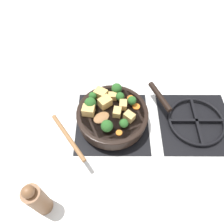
# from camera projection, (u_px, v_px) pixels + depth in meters

# --- Properties ---
(ground_plane) EXTENTS (2.40, 2.40, 0.00)m
(ground_plane) POSITION_uv_depth(u_px,v_px,m) (112.00, 123.00, 0.95)
(ground_plane) COLOR silver
(front_burner_grate) EXTENTS (0.31, 0.31, 0.03)m
(front_burner_grate) POSITION_uv_depth(u_px,v_px,m) (112.00, 121.00, 0.94)
(front_burner_grate) COLOR black
(front_burner_grate) RESTS_ON ground_plane
(rear_burner_grate) EXTENTS (0.31, 0.31, 0.03)m
(rear_burner_grate) POSITION_uv_depth(u_px,v_px,m) (195.00, 122.00, 0.94)
(rear_burner_grate) COLOR black
(rear_burner_grate) RESTS_ON ground_plane
(skillet_pan) EXTENTS (0.32, 0.40, 0.06)m
(skillet_pan) POSITION_uv_depth(u_px,v_px,m) (113.00, 115.00, 0.90)
(skillet_pan) COLOR black
(skillet_pan) RESTS_ON front_burner_grate
(wooden_spoon) EXTENTS (0.23, 0.24, 0.02)m
(wooden_spoon) POSITION_uv_depth(u_px,v_px,m) (83.00, 128.00, 0.83)
(wooden_spoon) COLOR olive
(wooden_spoon) RESTS_ON skillet_pan
(tofu_cube_center_large) EXTENTS (0.03, 0.04, 0.03)m
(tofu_cube_center_large) POSITION_uv_depth(u_px,v_px,m) (111.00, 96.00, 0.91)
(tofu_cube_center_large) COLOR tan
(tofu_cube_center_large) RESTS_ON skillet_pan
(tofu_cube_near_handle) EXTENTS (0.06, 0.06, 0.04)m
(tofu_cube_near_handle) POSITION_uv_depth(u_px,v_px,m) (105.00, 102.00, 0.88)
(tofu_cube_near_handle) COLOR tan
(tofu_cube_near_handle) RESTS_ON skillet_pan
(tofu_cube_east_chunk) EXTENTS (0.04, 0.05, 0.04)m
(tofu_cube_east_chunk) POSITION_uv_depth(u_px,v_px,m) (88.00, 111.00, 0.86)
(tofu_cube_east_chunk) COLOR tan
(tofu_cube_east_chunk) RESTS_ON skillet_pan
(tofu_cube_west_chunk) EXTENTS (0.04, 0.03, 0.03)m
(tofu_cube_west_chunk) POSITION_uv_depth(u_px,v_px,m) (123.00, 105.00, 0.88)
(tofu_cube_west_chunk) COLOR tan
(tofu_cube_west_chunk) RESTS_ON skillet_pan
(tofu_cube_back_piece) EXTENTS (0.06, 0.06, 0.04)m
(tofu_cube_back_piece) POSITION_uv_depth(u_px,v_px,m) (100.00, 94.00, 0.91)
(tofu_cube_back_piece) COLOR tan
(tofu_cube_back_piece) RESTS_ON skillet_pan
(tofu_cube_front_piece) EXTENTS (0.04, 0.04, 0.03)m
(tofu_cube_front_piece) POSITION_uv_depth(u_px,v_px,m) (117.00, 112.00, 0.86)
(tofu_cube_front_piece) COLOR tan
(tofu_cube_front_piece) RESTS_ON skillet_pan
(tofu_cube_mid_small) EXTENTS (0.05, 0.05, 0.03)m
(tofu_cube_mid_small) POSITION_uv_depth(u_px,v_px,m) (129.00, 116.00, 0.85)
(tofu_cube_mid_small) COLOR tan
(tofu_cube_mid_small) RESTS_ON skillet_pan
(broccoli_floret_near_spoon) EXTENTS (0.05, 0.05, 0.05)m
(broccoli_floret_near_spoon) POSITION_uv_depth(u_px,v_px,m) (90.00, 103.00, 0.87)
(broccoli_floret_near_spoon) COLOR #709956
(broccoli_floret_near_spoon) RESTS_ON skillet_pan
(broccoli_floret_center_top) EXTENTS (0.04, 0.04, 0.05)m
(broccoli_floret_center_top) POSITION_uv_depth(u_px,v_px,m) (116.00, 89.00, 0.91)
(broccoli_floret_center_top) COLOR #709956
(broccoli_floret_center_top) RESTS_ON skillet_pan
(broccoli_floret_east_rim) EXTENTS (0.03, 0.03, 0.04)m
(broccoli_floret_east_rim) POSITION_uv_depth(u_px,v_px,m) (92.00, 96.00, 0.90)
(broccoli_floret_east_rim) COLOR #709956
(broccoli_floret_east_rim) RESTS_ON skillet_pan
(broccoli_floret_west_rim) EXTENTS (0.05, 0.05, 0.05)m
(broccoli_floret_west_rim) POSITION_uv_depth(u_px,v_px,m) (107.00, 126.00, 0.81)
(broccoli_floret_west_rim) COLOR #709956
(broccoli_floret_west_rim) RESTS_ON skillet_pan
(broccoli_floret_north_edge) EXTENTS (0.04, 0.04, 0.04)m
(broccoli_floret_north_edge) POSITION_uv_depth(u_px,v_px,m) (123.00, 123.00, 0.82)
(broccoli_floret_north_edge) COLOR #709956
(broccoli_floret_north_edge) RESTS_ON skillet_pan
(broccoli_floret_south_cluster) EXTENTS (0.04, 0.04, 0.04)m
(broccoli_floret_south_cluster) POSITION_uv_depth(u_px,v_px,m) (120.00, 97.00, 0.89)
(broccoli_floret_south_cluster) COLOR #709956
(broccoli_floret_south_cluster) RESTS_ON skillet_pan
(broccoli_floret_mid_floret) EXTENTS (0.04, 0.04, 0.04)m
(broccoli_floret_mid_floret) POSITION_uv_depth(u_px,v_px,m) (132.00, 101.00, 0.88)
(broccoli_floret_mid_floret) COLOR #709956
(broccoli_floret_mid_floret) RESTS_ON skillet_pan
(carrot_slice_orange_thin) EXTENTS (0.02, 0.02, 0.01)m
(carrot_slice_orange_thin) POSITION_uv_depth(u_px,v_px,m) (119.00, 133.00, 0.82)
(carrot_slice_orange_thin) COLOR orange
(carrot_slice_orange_thin) RESTS_ON skillet_pan
(carrot_slice_near_center) EXTENTS (0.03, 0.03, 0.01)m
(carrot_slice_near_center) POSITION_uv_depth(u_px,v_px,m) (136.00, 107.00, 0.89)
(carrot_slice_near_center) COLOR orange
(carrot_slice_near_center) RESTS_ON skillet_pan
(carrot_slice_edge_slice) EXTENTS (0.03, 0.03, 0.01)m
(carrot_slice_edge_slice) POSITION_uv_depth(u_px,v_px,m) (130.00, 98.00, 0.92)
(carrot_slice_edge_slice) COLOR orange
(carrot_slice_edge_slice) RESTS_ON skillet_pan
(pepper_mill) EXTENTS (0.06, 0.06, 0.20)m
(pepper_mill) POSITION_uv_depth(u_px,v_px,m) (37.00, 200.00, 0.68)
(pepper_mill) COLOR brown
(pepper_mill) RESTS_ON ground_plane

